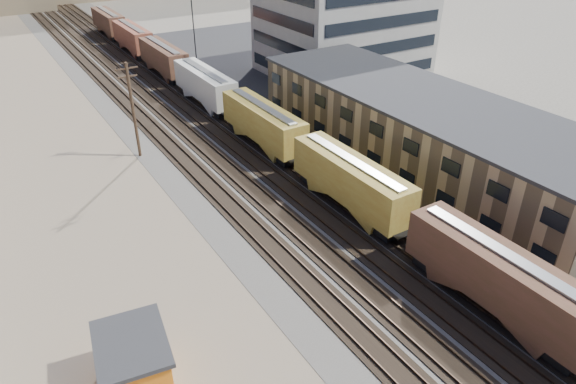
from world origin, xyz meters
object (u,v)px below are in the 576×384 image
maintenance_shed (135,365)px  parked_car_blue (355,101)px  freight_train (231,102)px  utility_pole_north (133,109)px

maintenance_shed → parked_car_blue: bearing=37.0°
freight_train → maintenance_shed: size_ratio=22.43×
freight_train → maintenance_shed: (-21.76, -31.78, -0.98)m
utility_pole_north → maintenance_shed: utility_pole_north is taller
parked_car_blue → freight_train: bearing=111.0°
parked_car_blue → utility_pole_north: bearing=121.4°
maintenance_shed → utility_pole_north: bearing=71.9°
maintenance_shed → parked_car_blue: size_ratio=0.95×
freight_train → utility_pole_north: (-12.30, -2.80, 2.50)m
utility_pole_north → parked_car_blue: utility_pole_north is taller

